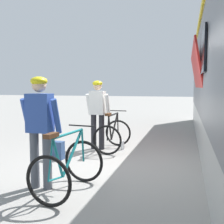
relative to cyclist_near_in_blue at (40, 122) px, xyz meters
name	(u,v)px	position (x,y,z in m)	size (l,w,h in m)	color
ground_plane	(121,166)	(0.94, 1.49, -1.05)	(80.00, 80.00, 0.00)	gray
cyclist_near_in_blue	(40,122)	(0.00, 0.00, 0.00)	(0.62, 0.32, 1.76)	#4C515B
cyclist_far_in_white	(98,108)	(0.00, 2.77, 0.00)	(0.62, 0.33, 1.76)	#232328
bicycle_near_teal	(68,167)	(0.49, -0.07, -0.65)	(0.81, 1.13, 0.99)	black
bicycle_far_black	(113,134)	(0.41, 2.76, -0.65)	(0.71, 1.08, 0.99)	black
backpack_on_platform	(57,150)	(-0.55, 1.59, -0.85)	(0.28, 0.18, 0.40)	navy
water_bottle_near_the_bikes	(123,145)	(0.63, 2.87, -0.94)	(0.08, 0.08, 0.23)	silver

